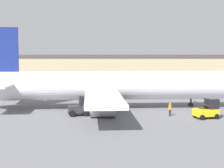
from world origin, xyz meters
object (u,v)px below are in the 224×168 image
(ground_crew_worker, at_px, (170,109))
(baggage_tug, at_px, (80,107))
(airplane, at_px, (105,86))
(belt_loader_truck, at_px, (208,109))

(ground_crew_worker, bearing_deg, baggage_tug, 161.62)
(airplane, height_order, baggage_tug, airplane)
(ground_crew_worker, height_order, baggage_tug, baggage_tug)
(airplane, xyz_separation_m, baggage_tug, (-2.98, -5.44, -2.07))
(airplane, xyz_separation_m, ground_crew_worker, (8.23, -5.62, -2.30))
(baggage_tug, bearing_deg, airplane, 47.37)
(baggage_tug, distance_m, belt_loader_truck, 15.56)
(baggage_tug, bearing_deg, ground_crew_worker, -14.85)
(belt_loader_truck, bearing_deg, ground_crew_worker, 145.29)
(airplane, height_order, ground_crew_worker, airplane)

